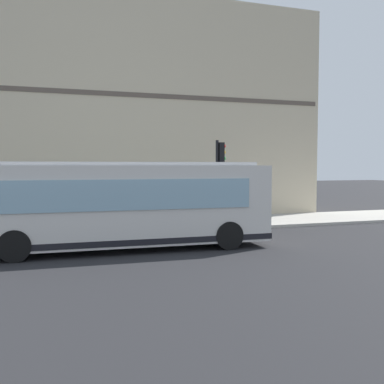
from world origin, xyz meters
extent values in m
plane|color=#262628|center=(0.00, 0.00, 0.00)|extent=(120.00, 120.00, 0.00)
cube|color=#B2ADA3|center=(4.77, 0.00, 0.07)|extent=(4.34, 40.00, 0.15)
cube|color=beige|center=(9.95, 0.00, 6.00)|extent=(6.03, 20.87, 11.99)
cube|color=brown|center=(7.09, 0.00, 6.59)|extent=(0.36, 20.45, 0.24)
cube|color=slate|center=(6.99, 0.00, 1.60)|extent=(0.12, 14.61, 2.40)
cube|color=silver|center=(-0.39, 2.29, 1.60)|extent=(2.74, 10.06, 2.70)
cube|color=silver|center=(-0.39, 2.29, 3.01)|extent=(2.34, 9.05, 0.12)
cube|color=#8CB2C6|center=(0.88, 2.26, 2.00)|extent=(0.25, 8.20, 1.00)
cube|color=#8CB2C6|center=(-1.66, 2.32, 2.00)|extent=(0.25, 8.20, 1.00)
cube|color=black|center=(-0.39, 2.29, 0.43)|extent=(2.78, 10.10, 0.20)
cylinder|color=black|center=(0.85, 5.86, 0.50)|extent=(0.32, 1.01, 1.00)
cylinder|color=black|center=(-1.45, 5.91, 0.50)|extent=(0.32, 1.01, 1.00)
cylinder|color=black|center=(0.68, -1.14, 0.50)|extent=(0.32, 1.01, 1.00)
cylinder|color=black|center=(-1.62, -1.08, 0.50)|extent=(0.32, 1.01, 1.00)
cylinder|color=black|center=(3.13, -2.51, 2.13)|extent=(0.14, 0.14, 3.96)
cube|color=black|center=(3.13, -2.70, 3.56)|extent=(0.32, 0.24, 0.90)
sphere|color=red|center=(3.13, -2.83, 3.84)|extent=(0.20, 0.20, 0.20)
sphere|color=yellow|center=(3.13, -2.83, 3.56)|extent=(0.20, 0.20, 0.20)
sphere|color=green|center=(3.13, -2.83, 3.28)|extent=(0.20, 0.20, 0.20)
cylinder|color=yellow|center=(5.89, -2.18, 0.43)|extent=(0.24, 0.24, 0.55)
sphere|color=yellow|center=(5.89, -2.18, 0.78)|extent=(0.22, 0.22, 0.22)
cylinder|color=yellow|center=(5.89, -2.35, 0.48)|extent=(0.10, 0.12, 0.10)
cylinder|color=yellow|center=(6.06, -2.18, 0.48)|extent=(0.12, 0.10, 0.10)
cylinder|color=silver|center=(4.89, 6.10, 0.56)|extent=(0.14, 0.14, 0.83)
cylinder|color=silver|center=(4.78, 5.96, 0.56)|extent=(0.14, 0.14, 0.83)
cylinder|color=black|center=(4.83, 6.03, 1.30)|extent=(0.32, 0.32, 0.65)
sphere|color=#9E704C|center=(4.83, 6.03, 1.74)|extent=(0.22, 0.22, 0.22)
cylinder|color=#99994C|center=(3.31, 4.77, 0.56)|extent=(0.14, 0.14, 0.83)
cylinder|color=#99994C|center=(3.49, 4.78, 0.56)|extent=(0.14, 0.14, 0.83)
cylinder|color=#3359A5|center=(3.40, 4.78, 1.30)|extent=(0.32, 0.32, 0.65)
sphere|color=tan|center=(3.40, 4.78, 1.74)|extent=(0.22, 0.22, 0.22)
cube|color=#263F99|center=(4.29, -4.01, 0.60)|extent=(0.44, 0.40, 0.90)
cube|color=#8CB2C6|center=(4.29, -4.22, 0.78)|extent=(0.35, 0.03, 0.30)
camera|label=1|loc=(-15.75, 4.94, 2.93)|focal=41.24mm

